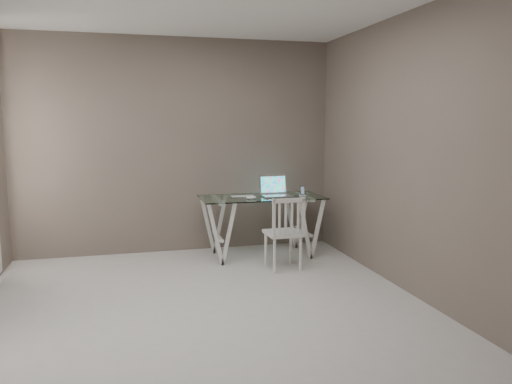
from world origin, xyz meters
TOP-DOWN VIEW (x-y plane):
  - room at (-0.06, 0.02)m, footprint 4.50×4.52m
  - desk at (0.96, 1.72)m, footprint 1.50×0.70m
  - chair at (1.06, 1.08)m, footprint 0.40×0.40m
  - laptop at (1.14, 1.76)m, footprint 0.35×0.29m
  - keyboard at (0.74, 1.77)m, footprint 0.30×0.13m
  - mouse at (0.80, 1.57)m, footprint 0.12×0.07m
  - phone_dock at (1.48, 1.67)m, footprint 0.06×0.06m

SIDE VIEW (x-z plane):
  - desk at x=0.96m, z-range 0.01..0.76m
  - chair at x=1.06m, z-range 0.04..0.88m
  - keyboard at x=0.74m, z-range 0.75..0.75m
  - mouse at x=0.80m, z-range 0.75..0.78m
  - phone_dock at x=1.48m, z-range 0.72..0.84m
  - laptop at x=1.14m, z-range 0.68..0.93m
  - room at x=-0.06m, z-range 0.36..3.07m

